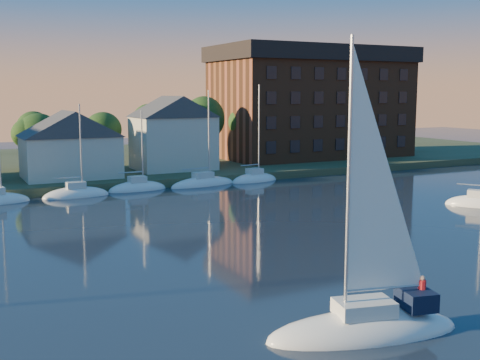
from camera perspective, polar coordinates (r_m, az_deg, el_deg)
shoreline_land at (r=94.85m, az=-14.27°, el=1.23°), size 160.00×50.00×2.00m
wooden_dock at (r=72.78m, az=-10.26°, el=-0.72°), size 120.00×3.00×1.00m
clubhouse_centre at (r=75.58m, az=-15.83°, el=3.35°), size 11.55×8.40×8.08m
clubhouse_east at (r=81.27m, az=-6.38°, el=4.55°), size 10.50×8.40×9.80m
condo_block at (r=98.36m, az=6.76°, el=7.39°), size 31.00×17.00×17.40m
tree_line at (r=83.13m, az=-11.26°, el=5.34°), size 93.40×5.40×8.90m
moored_fleet at (r=67.40m, az=-19.33°, el=-1.68°), size 63.50×2.40×12.05m
hero_sailboat at (r=29.46m, az=11.92°, el=-12.99°), size 10.00×5.13×14.79m
drifting_sailboat_right at (r=64.28m, az=21.46°, el=-2.26°), size 5.07×5.98×9.79m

